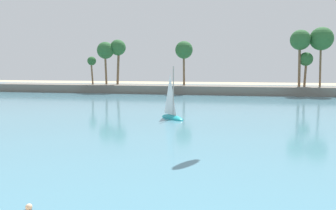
% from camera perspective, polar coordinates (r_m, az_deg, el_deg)
% --- Properties ---
extents(sea, '(220.00, 104.94, 0.06)m').
position_cam_1_polar(sea, '(62.67, 8.51, 0.82)').
color(sea, teal).
rests_on(sea, ground).
extents(palm_headland, '(104.47, 6.35, 13.53)m').
position_cam_1_polar(palm_headland, '(74.84, 12.51, 4.62)').
color(palm_headland, slate).
rests_on(palm_headland, ground).
extents(sailboat_mid_bay, '(3.79, 4.14, 6.28)m').
position_cam_1_polar(sailboat_mid_bay, '(39.79, 0.64, -1.37)').
color(sailboat_mid_bay, teal).
rests_on(sailboat_mid_bay, sea).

